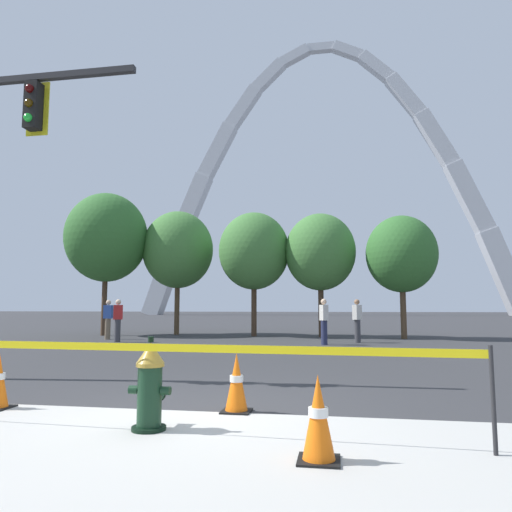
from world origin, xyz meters
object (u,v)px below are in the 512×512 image
(traffic_cone_curb_edge, at_px, (237,383))
(pedestrian_standing_center, at_px, (357,320))
(pedestrian_near_trees, at_px, (108,319))
(fire_hydrant, at_px, (150,386))
(monument_arch, at_px, (323,189))
(pedestrian_walking_left, at_px, (324,321))
(pedestrian_walking_right, at_px, (118,320))
(traffic_cone_by_hydrant, at_px, (318,419))

(traffic_cone_curb_edge, bearing_deg, pedestrian_standing_center, 80.55)
(traffic_cone_curb_edge, height_order, pedestrian_near_trees, pedestrian_near_trees)
(fire_hydrant, distance_m, monument_arch, 73.03)
(pedestrian_walking_left, distance_m, pedestrian_walking_right, 7.65)
(fire_hydrant, xyz_separation_m, pedestrian_walking_right, (-6.11, 11.75, 0.35))
(fire_hydrant, relative_size, traffic_cone_curb_edge, 1.36)
(fire_hydrant, distance_m, pedestrian_walking_left, 11.90)
(monument_arch, bearing_deg, fire_hydrant, -90.16)
(traffic_cone_by_hydrant, relative_size, traffic_cone_curb_edge, 1.00)
(fire_hydrant, height_order, pedestrian_standing_center, pedestrian_standing_center)
(pedestrian_walking_right, bearing_deg, pedestrian_walking_left, 0.35)
(pedestrian_walking_right, relative_size, pedestrian_near_trees, 1.00)
(pedestrian_walking_left, xyz_separation_m, pedestrian_standing_center, (1.18, 1.17, 0.00))
(monument_arch, distance_m, pedestrian_walking_left, 61.66)
(monument_arch, height_order, pedestrian_walking_left, monument_arch)
(pedestrian_standing_center, height_order, pedestrian_near_trees, same)
(monument_arch, height_order, pedestrian_near_trees, monument_arch)
(pedestrian_walking_left, relative_size, pedestrian_near_trees, 1.00)
(pedestrian_standing_center, bearing_deg, pedestrian_walking_right, -172.16)
(pedestrian_walking_right, distance_m, pedestrian_near_trees, 1.70)
(traffic_cone_curb_edge, distance_m, monument_arch, 72.10)
(traffic_cone_by_hydrant, bearing_deg, pedestrian_walking_left, 91.26)
(traffic_cone_by_hydrant, distance_m, traffic_cone_curb_edge, 2.04)
(traffic_cone_by_hydrant, bearing_deg, traffic_cone_curb_edge, 122.03)
(traffic_cone_curb_edge, distance_m, pedestrian_walking_right, 12.75)
(traffic_cone_by_hydrant, relative_size, pedestrian_walking_right, 0.46)
(traffic_cone_by_hydrant, bearing_deg, monument_arch, 91.31)
(fire_hydrant, distance_m, pedestrian_near_trees, 14.92)
(traffic_cone_by_hydrant, relative_size, pedestrian_near_trees, 0.46)
(pedestrian_walking_right, bearing_deg, pedestrian_near_trees, 128.99)
(pedestrian_near_trees, bearing_deg, pedestrian_walking_right, -51.01)
(traffic_cone_curb_edge, bearing_deg, fire_hydrant, -126.23)
(fire_hydrant, height_order, pedestrian_walking_right, pedestrian_walking_right)
(pedestrian_walking_right, height_order, pedestrian_near_trees, same)
(traffic_cone_by_hydrant, height_order, pedestrian_walking_right, pedestrian_walking_right)
(traffic_cone_curb_edge, distance_m, pedestrian_near_trees, 14.44)
(traffic_cone_by_hydrant, relative_size, pedestrian_walking_left, 0.46)
(fire_hydrant, distance_m, pedestrian_standing_center, 13.25)
(traffic_cone_curb_edge, bearing_deg, pedestrian_walking_right, 122.48)
(pedestrian_near_trees, bearing_deg, fire_hydrant, -61.23)
(fire_hydrant, xyz_separation_m, monument_arch, (0.19, 70.31, 19.74))
(traffic_cone_by_hydrant, height_order, monument_arch, monument_arch)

